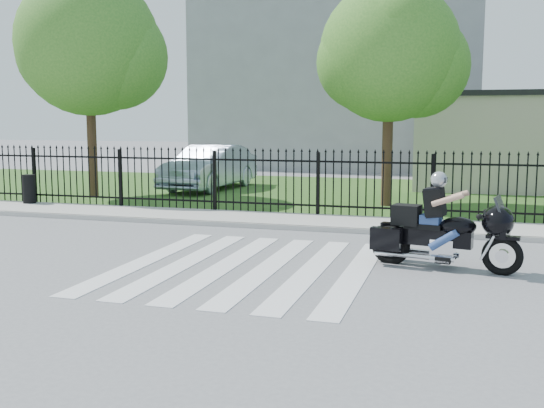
# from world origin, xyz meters

# --- Properties ---
(ground) EXTENTS (120.00, 120.00, 0.00)m
(ground) POSITION_xyz_m (0.00, 0.00, 0.00)
(ground) COLOR slate
(ground) RESTS_ON ground
(crosswalk) EXTENTS (5.00, 5.50, 0.01)m
(crosswalk) POSITION_xyz_m (0.00, 0.00, 0.01)
(crosswalk) COLOR silver
(crosswalk) RESTS_ON ground
(sidewalk) EXTENTS (40.00, 2.00, 0.12)m
(sidewalk) POSITION_xyz_m (0.00, 5.00, 0.06)
(sidewalk) COLOR #ADAAA3
(sidewalk) RESTS_ON ground
(curb) EXTENTS (40.00, 0.12, 0.12)m
(curb) POSITION_xyz_m (0.00, 4.00, 0.06)
(curb) COLOR #ADAAA3
(curb) RESTS_ON ground
(grass_strip) EXTENTS (40.00, 12.00, 0.02)m
(grass_strip) POSITION_xyz_m (0.00, 12.00, 0.01)
(grass_strip) COLOR #2C531C
(grass_strip) RESTS_ON ground
(iron_fence) EXTENTS (26.00, 0.04, 1.80)m
(iron_fence) POSITION_xyz_m (0.00, 6.00, 0.90)
(iron_fence) COLOR black
(iron_fence) RESTS_ON ground
(tree_left) EXTENTS (4.80, 4.80, 7.58)m
(tree_left) POSITION_xyz_m (-8.50, 8.50, 5.17)
(tree_left) COLOR #382316
(tree_left) RESTS_ON ground
(tree_mid) EXTENTS (4.20, 4.20, 6.78)m
(tree_mid) POSITION_xyz_m (1.50, 9.00, 4.67)
(tree_mid) COLOR #382316
(tree_mid) RESTS_ON ground
(building_tall) EXTENTS (15.00, 10.00, 12.00)m
(building_tall) POSITION_xyz_m (-3.00, 26.00, 6.00)
(building_tall) COLOR #919499
(building_tall) RESTS_ON ground
(motorcycle_rider) EXTENTS (2.68, 1.23, 1.79)m
(motorcycle_rider) POSITION_xyz_m (3.37, 0.90, 0.73)
(motorcycle_rider) COLOR black
(motorcycle_rider) RESTS_ON ground
(parked_car) EXTENTS (2.23, 5.25, 1.68)m
(parked_car) POSITION_xyz_m (-5.49, 11.73, 0.86)
(parked_car) COLOR #9BADC3
(parked_car) RESTS_ON grass_strip
(litter_bin) EXTENTS (0.49, 0.49, 0.88)m
(litter_bin) POSITION_xyz_m (-8.99, 5.70, 0.56)
(litter_bin) COLOR black
(litter_bin) RESTS_ON sidewalk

